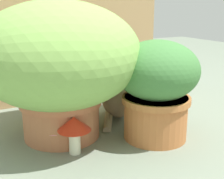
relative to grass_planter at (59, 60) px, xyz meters
The scene contains 7 objects.
ground_plane 0.35m from the grass_planter, 32.13° to the right, with size 6.00×6.00×0.00m, color gray.
cardboard_backdrop 0.54m from the grass_planter, 67.45° to the left, with size 1.15×0.03×0.98m, color tan.
grass_planter is the anchor object (origin of this frame).
leafy_planter 0.40m from the grass_planter, 30.08° to the right, with size 0.33×0.33×0.40m.
cat 0.40m from the grass_planter, 18.71° to the left, with size 0.30×0.34×0.32m.
mushroom_ornament_pink 0.25m from the grass_planter, 120.14° to the right, with size 0.10×0.10×0.13m.
mushroom_ornament_red 0.27m from the grass_planter, 93.15° to the right, with size 0.12×0.12×0.14m.
Camera 1 is at (-0.48, -1.07, 0.53)m, focal length 49.20 mm.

